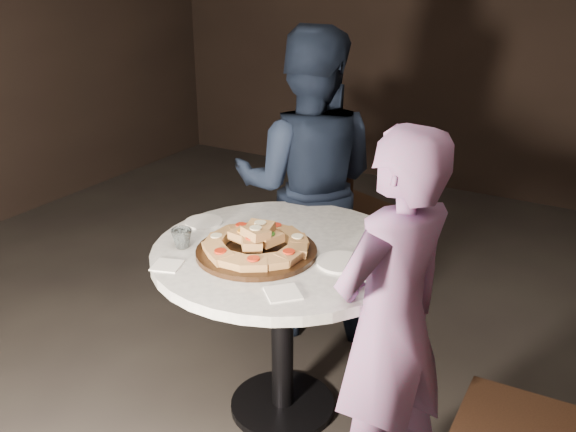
{
  "coord_description": "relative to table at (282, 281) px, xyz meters",
  "views": [
    {
      "loc": [
        1.35,
        -1.98,
        1.98
      ],
      "look_at": [
        0.1,
        0.17,
        0.96
      ],
      "focal_mm": 40.0,
      "sensor_mm": 36.0,
      "label": 1
    }
  ],
  "objects": [
    {
      "name": "napkin_near",
      "position": [
        -0.31,
        -0.37,
        0.16
      ],
      "size": [
        0.14,
        0.14,
        0.01
      ],
      "primitive_type": "cube",
      "rotation": [
        0.0,
        0.0,
        0.32
      ],
      "color": "white",
      "rests_on": "table"
    },
    {
      "name": "serving_board",
      "position": [
        -0.06,
        -0.1,
        0.17
      ],
      "size": [
        0.6,
        0.6,
        0.02
      ],
      "primitive_type": "cylinder",
      "rotation": [
        0.0,
        0.0,
        0.21
      ],
      "color": "black",
      "rests_on": "table"
    },
    {
      "name": "floor",
      "position": [
        -0.1,
        -0.12,
        -0.67
      ],
      "size": [
        7.0,
        7.0,
        0.0
      ],
      "primitive_type": "plane",
      "color": "black",
      "rests_on": "ground"
    },
    {
      "name": "table",
      "position": [
        0.0,
        0.0,
        0.0
      ],
      "size": [
        1.36,
        1.36,
        0.83
      ],
      "rotation": [
        0.0,
        0.0,
        0.27
      ],
      "color": "black",
      "rests_on": "ground"
    },
    {
      "name": "chair_far",
      "position": [
        -0.32,
        1.2,
        -0.1
      ],
      "size": [
        0.61,
        0.62,
        1.0
      ],
      "rotation": [
        0.0,
        0.0,
        2.78
      ],
      "color": "black",
      "rests_on": "ground"
    },
    {
      "name": "diner_teal",
      "position": [
        0.58,
        -0.2,
        0.07
      ],
      "size": [
        0.54,
        0.64,
        1.49
      ],
      "primitive_type": "imported",
      "rotation": [
        0.0,
        0.0,
        -1.96
      ],
      "color": "slate",
      "rests_on": "ground"
    },
    {
      "name": "water_glass",
      "position": [
        -0.37,
        -0.2,
        0.2
      ],
      "size": [
        0.1,
        0.1,
        0.08
      ],
      "primitive_type": "imported",
      "rotation": [
        0.0,
        0.0,
        0.13
      ],
      "color": "silver",
      "rests_on": "table"
    },
    {
      "name": "focaccia_pile",
      "position": [
        -0.06,
        -0.1,
        0.21
      ],
      "size": [
        0.45,
        0.45,
        0.12
      ],
      "rotation": [
        0.0,
        0.0,
        -0.16
      ],
      "color": "#AA7742",
      "rests_on": "serving_board"
    },
    {
      "name": "napkin_far",
      "position": [
        0.2,
        -0.33,
        0.16
      ],
      "size": [
        0.17,
        0.17,
        0.01
      ],
      "primitive_type": "cube",
      "rotation": [
        0.0,
        0.0,
        -0.77
      ],
      "color": "white",
      "rests_on": "table"
    },
    {
      "name": "chair_right",
      "position": [
        1.17,
        -0.2,
        -0.14
      ],
      "size": [
        0.47,
        0.45,
        0.93
      ],
      "rotation": [
        0.0,
        0.0,
        -1.54
      ],
      "color": "black",
      "rests_on": "ground"
    },
    {
      "name": "diner_navy",
      "position": [
        -0.28,
        0.74,
        0.16
      ],
      "size": [
        0.99,
        0.9,
        1.67
      ],
      "primitive_type": "imported",
      "rotation": [
        0.0,
        0.0,
        3.54
      ],
      "color": "black",
      "rests_on": "ground"
    },
    {
      "name": "plate_left",
      "position": [
        -0.45,
        0.05,
        0.16
      ],
      "size": [
        0.19,
        0.19,
        0.01
      ],
      "primitive_type": "cylinder",
      "rotation": [
        0.0,
        0.0,
        0.12
      ],
      "color": "white",
      "rests_on": "table"
    },
    {
      "name": "plate_right",
      "position": [
        0.28,
        -0.0,
        0.16
      ],
      "size": [
        0.23,
        0.23,
        0.01
      ],
      "primitive_type": "cylinder",
      "rotation": [
        0.0,
        0.0,
        0.17
      ],
      "color": "white",
      "rests_on": "table"
    }
  ]
}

